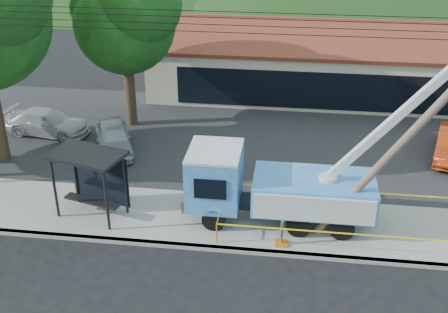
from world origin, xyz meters
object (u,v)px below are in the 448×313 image
Objects in this scene: car_silver at (115,152)px; car_white at (49,135)px; utility_truck at (275,184)px; leaning_pole at (414,130)px; bus_shelter at (91,168)px.

car_silver is 4.40m from car_white.
utility_truck reaches higher than car_silver.
bus_shelter is (-11.97, 0.25, -2.47)m from leaning_pole.
car_silver reaches higher than car_white.
utility_truck is 7.28m from bus_shelter.
bus_shelter is 0.77× the size of car_silver.
utility_truck is 1.32× the size of leaning_pole.
leaning_pole is (4.71, -0.73, 2.94)m from utility_truck.
leaning_pole is 2.59× the size of bus_shelter.
leaning_pole is 12.22m from bus_shelter.
leaning_pole reaches higher than bus_shelter.
bus_shelter is at bearing -176.21° from utility_truck.
utility_truck reaches higher than car_white.
utility_truck is 14.22m from car_white.
leaning_pole reaches higher than car_silver.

